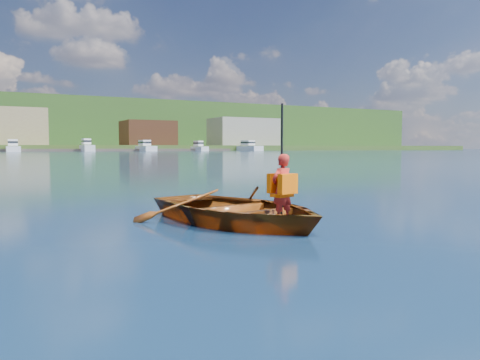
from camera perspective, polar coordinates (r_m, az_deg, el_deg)
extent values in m
plane|color=#12273F|center=(7.36, 5.61, -5.76)|extent=(600.00, 600.00, 0.00)
imported|color=brown|center=(7.70, -0.50, -3.64)|extent=(3.35, 4.10, 0.74)
imported|color=red|center=(7.11, 5.13, -1.04)|extent=(0.43, 0.33, 1.05)
cube|color=#FF6704|center=(7.02, 5.84, -0.47)|extent=(0.35, 0.18, 0.30)
cube|color=#FF6704|center=(7.19, 4.45, -0.36)|extent=(0.35, 0.16, 0.30)
cube|color=#FF6704|center=(7.12, 5.13, -1.86)|extent=(0.34, 0.29, 0.05)
cylinder|color=black|center=(7.30, 5.12, 2.14)|extent=(0.04, 0.04, 1.82)
cube|color=#365820|center=(196.14, -25.98, 3.53)|extent=(400.00, 80.00, 2.00)
cube|color=#2F4B1E|center=(246.32, -26.28, 5.86)|extent=(400.00, 100.00, 22.00)
cube|color=brown|center=(178.03, -11.17, 5.62)|extent=(18.00, 16.00, 9.00)
cube|color=gray|center=(192.93, 0.39, 5.86)|extent=(26.00, 16.00, 11.00)
cube|color=white|center=(149.13, -25.93, 3.39)|extent=(3.61, 12.90, 1.74)
cube|color=white|center=(150.43, -25.97, 4.13)|extent=(2.53, 5.81, 1.80)
cube|color=black|center=(150.43, -25.97, 4.17)|extent=(2.60, 6.06, 0.50)
cube|color=white|center=(150.94, -18.15, 3.65)|extent=(3.06, 10.91, 2.14)
cube|color=white|center=(152.03, -18.23, 4.48)|extent=(2.14, 4.91, 1.80)
cube|color=black|center=(152.03, -18.23, 4.52)|extent=(2.20, 5.13, 0.50)
cube|color=white|center=(154.86, -11.42, 3.73)|extent=(3.70, 13.23, 1.83)
cube|color=white|center=(156.14, -11.56, 4.47)|extent=(2.59, 5.95, 1.80)
cube|color=black|center=(156.15, -11.56, 4.50)|extent=(2.67, 6.22, 0.50)
cube|color=white|center=(160.94, -4.97, 3.79)|extent=(2.79, 9.96, 1.72)
cube|color=white|center=(161.87, -5.11, 4.47)|extent=(1.95, 4.48, 1.80)
cube|color=black|center=(161.87, -5.11, 4.51)|extent=(2.01, 4.68, 0.50)
cube|color=white|center=(169.26, 1.18, 3.85)|extent=(3.82, 13.65, 1.99)
cube|color=white|center=(170.48, 0.97, 4.55)|extent=(2.68, 6.14, 1.80)
cube|color=black|center=(170.48, 0.97, 4.59)|extent=(2.75, 6.42, 0.50)
cylinder|color=#382314|center=(295.39, 2.59, 6.79)|extent=(0.80, 0.80, 3.19)
sphere|color=#215C22|center=(295.63, 2.59, 7.62)|extent=(5.95, 5.95, 5.95)
cylinder|color=#382314|center=(209.40, -16.95, 5.00)|extent=(0.80, 0.80, 3.11)
sphere|color=#215C22|center=(209.53, -16.97, 6.14)|extent=(5.80, 5.80, 5.80)
cylinder|color=#382314|center=(289.57, 7.42, 6.19)|extent=(0.80, 0.80, 3.93)
sphere|color=#215C22|center=(289.82, 7.43, 7.22)|extent=(7.33, 7.33, 7.33)
cylinder|color=#382314|center=(222.66, -10.24, 5.40)|extent=(0.80, 0.80, 3.07)
sphere|color=#215C22|center=(222.80, -10.25, 6.45)|extent=(5.73, 5.73, 5.73)
cylinder|color=#382314|center=(272.22, -7.40, 7.00)|extent=(0.80, 0.80, 3.42)
sphere|color=#215C22|center=(272.50, -7.41, 7.96)|extent=(6.38, 6.38, 6.38)
cylinder|color=#382314|center=(290.55, -10.51, 7.56)|extent=(0.80, 0.80, 2.59)
sphere|color=#215C22|center=(290.79, -10.52, 8.24)|extent=(4.83, 4.83, 4.83)
cylinder|color=#382314|center=(251.80, 8.81, 4.92)|extent=(0.80, 0.80, 3.85)
sphere|color=#215C22|center=(251.94, 8.83, 6.09)|extent=(7.18, 7.18, 7.18)
cylinder|color=#382314|center=(244.56, 6.42, 4.87)|extent=(0.80, 0.80, 2.97)
sphere|color=#215C22|center=(244.65, 6.43, 5.80)|extent=(5.54, 5.54, 5.54)
cylinder|color=#382314|center=(283.59, -13.51, 7.55)|extent=(0.80, 0.80, 3.18)
sphere|color=#215C22|center=(283.89, -13.53, 8.41)|extent=(5.93, 5.93, 5.93)
cylinder|color=#382314|center=(227.23, -20.67, 5.90)|extent=(0.80, 0.80, 3.78)
sphere|color=#215C22|center=(227.48, -20.70, 7.17)|extent=(7.06, 7.06, 7.06)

